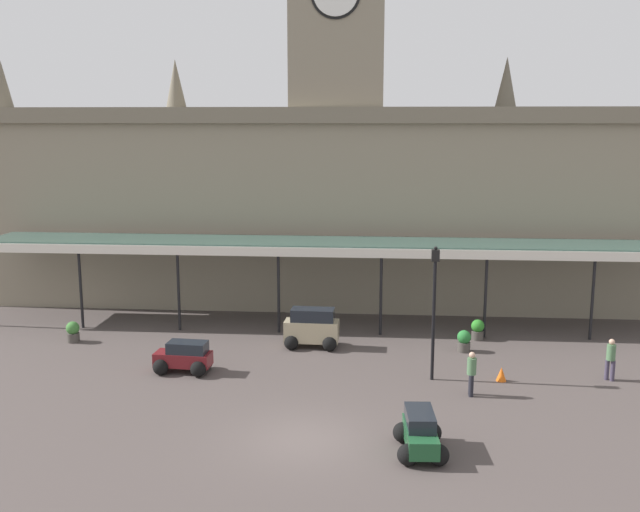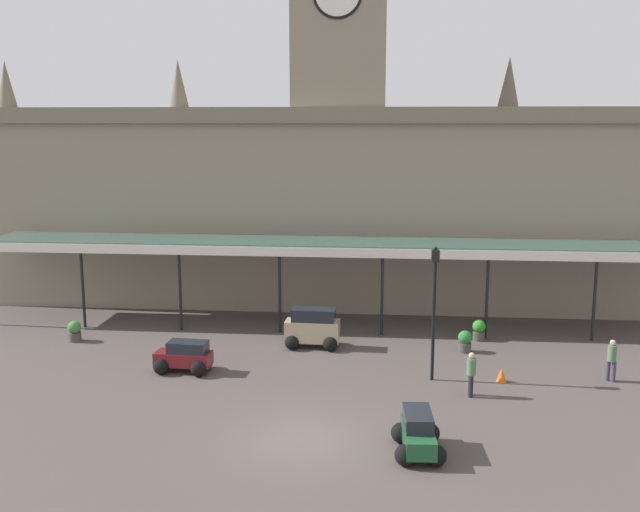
{
  "view_description": "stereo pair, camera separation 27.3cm",
  "coord_description": "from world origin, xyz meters",
  "px_view_note": "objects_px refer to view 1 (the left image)",
  "views": [
    {
      "loc": [
        2.22,
        -21.39,
        9.96
      ],
      "look_at": [
        0.0,
        6.17,
        4.79
      ],
      "focal_mm": 40.68,
      "sensor_mm": 36.0,
      "label": 1
    },
    {
      "loc": [
        2.49,
        -21.36,
        9.96
      ],
      "look_at": [
        0.0,
        6.17,
        4.79
      ],
      "focal_mm": 40.68,
      "sensor_mm": 36.0,
      "label": 2
    }
  ],
  "objects_px": {
    "car_green_estate": "(420,435)",
    "pedestrian_near_entrance": "(611,358)",
    "pedestrian_beside_cars": "(472,372)",
    "planter_forecourt_centre": "(464,341)",
    "traffic_cone": "(501,374)",
    "car_maroon_estate": "(184,359)",
    "planter_near_kerb": "(73,332)",
    "victorian_lamppost": "(434,298)",
    "planter_by_canopy": "(478,329)",
    "car_beige_van": "(312,330)"
  },
  "relations": [
    {
      "from": "car_green_estate",
      "to": "pedestrian_near_entrance",
      "type": "relative_size",
      "value": 1.38
    },
    {
      "from": "pedestrian_beside_cars",
      "to": "pedestrian_near_entrance",
      "type": "bearing_deg",
      "value": 20.2
    },
    {
      "from": "pedestrian_near_entrance",
      "to": "planter_forecourt_centre",
      "type": "height_order",
      "value": "pedestrian_near_entrance"
    },
    {
      "from": "traffic_cone",
      "to": "planter_forecourt_centre",
      "type": "distance_m",
      "value": 3.73
    },
    {
      "from": "car_maroon_estate",
      "to": "traffic_cone",
      "type": "relative_size",
      "value": 4.19
    },
    {
      "from": "car_green_estate",
      "to": "traffic_cone",
      "type": "xyz_separation_m",
      "value": [
        3.5,
        6.49,
        -0.29
      ]
    },
    {
      "from": "planter_forecourt_centre",
      "to": "planter_near_kerb",
      "type": "bearing_deg",
      "value": -179.92
    },
    {
      "from": "pedestrian_beside_cars",
      "to": "planter_near_kerb",
      "type": "distance_m",
      "value": 18.08
    },
    {
      "from": "pedestrian_near_entrance",
      "to": "planter_near_kerb",
      "type": "height_order",
      "value": "pedestrian_near_entrance"
    },
    {
      "from": "pedestrian_near_entrance",
      "to": "victorian_lamppost",
      "type": "relative_size",
      "value": 0.32
    },
    {
      "from": "pedestrian_near_entrance",
      "to": "traffic_cone",
      "type": "height_order",
      "value": "pedestrian_near_entrance"
    },
    {
      "from": "planter_by_canopy",
      "to": "pedestrian_near_entrance",
      "type": "bearing_deg",
      "value": -48.37
    },
    {
      "from": "pedestrian_near_entrance",
      "to": "car_green_estate",
      "type": "bearing_deg",
      "value": -138.16
    },
    {
      "from": "pedestrian_near_entrance",
      "to": "pedestrian_beside_cars",
      "type": "bearing_deg",
      "value": -159.8
    },
    {
      "from": "car_maroon_estate",
      "to": "pedestrian_beside_cars",
      "type": "distance_m",
      "value": 11.31
    },
    {
      "from": "car_green_estate",
      "to": "planter_forecourt_centre",
      "type": "distance_m",
      "value": 10.36
    },
    {
      "from": "car_green_estate",
      "to": "planter_near_kerb",
      "type": "bearing_deg",
      "value": 146.52
    },
    {
      "from": "planter_forecourt_centre",
      "to": "pedestrian_near_entrance",
      "type": "bearing_deg",
      "value": -31.05
    },
    {
      "from": "car_beige_van",
      "to": "planter_by_canopy",
      "type": "height_order",
      "value": "car_beige_van"
    },
    {
      "from": "planter_near_kerb",
      "to": "victorian_lamppost",
      "type": "bearing_deg",
      "value": -12.72
    },
    {
      "from": "car_maroon_estate",
      "to": "car_beige_van",
      "type": "xyz_separation_m",
      "value": [
        4.82,
        3.66,
        0.24
      ]
    },
    {
      "from": "pedestrian_beside_cars",
      "to": "planter_forecourt_centre",
      "type": "height_order",
      "value": "pedestrian_beside_cars"
    },
    {
      "from": "car_maroon_estate",
      "to": "pedestrian_beside_cars",
      "type": "relative_size",
      "value": 1.38
    },
    {
      "from": "pedestrian_beside_cars",
      "to": "planter_forecourt_centre",
      "type": "bearing_deg",
      "value": 86.34
    },
    {
      "from": "pedestrian_beside_cars",
      "to": "car_maroon_estate",
      "type": "bearing_deg",
      "value": 171.65
    },
    {
      "from": "car_maroon_estate",
      "to": "traffic_cone",
      "type": "xyz_separation_m",
      "value": [
        12.55,
        -0.0,
        -0.29
      ]
    },
    {
      "from": "pedestrian_beside_cars",
      "to": "victorian_lamppost",
      "type": "height_order",
      "value": "victorian_lamppost"
    },
    {
      "from": "victorian_lamppost",
      "to": "planter_near_kerb",
      "type": "height_order",
      "value": "victorian_lamppost"
    },
    {
      "from": "car_green_estate",
      "to": "planter_by_canopy",
      "type": "distance_m",
      "value": 12.33
    },
    {
      "from": "car_green_estate",
      "to": "car_beige_van",
      "type": "bearing_deg",
      "value": 112.63
    },
    {
      "from": "car_green_estate",
      "to": "traffic_cone",
      "type": "bearing_deg",
      "value": 61.67
    },
    {
      "from": "car_beige_van",
      "to": "pedestrian_near_entrance",
      "type": "bearing_deg",
      "value": -15.22
    },
    {
      "from": "car_maroon_estate",
      "to": "traffic_cone",
      "type": "height_order",
      "value": "car_maroon_estate"
    },
    {
      "from": "victorian_lamppost",
      "to": "planter_by_canopy",
      "type": "height_order",
      "value": "victorian_lamppost"
    },
    {
      "from": "car_beige_van",
      "to": "pedestrian_near_entrance",
      "type": "relative_size",
      "value": 1.45
    },
    {
      "from": "planter_by_canopy",
      "to": "pedestrian_beside_cars",
      "type": "bearing_deg",
      "value": -99.35
    },
    {
      "from": "planter_by_canopy",
      "to": "planter_near_kerb",
      "type": "height_order",
      "value": "same"
    },
    {
      "from": "car_beige_van",
      "to": "planter_forecourt_centre",
      "type": "bearing_deg",
      "value": -0.75
    },
    {
      "from": "car_beige_van",
      "to": "pedestrian_near_entrance",
      "type": "xyz_separation_m",
      "value": [
        11.94,
        -3.25,
        0.1
      ]
    },
    {
      "from": "pedestrian_near_entrance",
      "to": "planter_by_canopy",
      "type": "relative_size",
      "value": 1.74
    },
    {
      "from": "car_maroon_estate",
      "to": "victorian_lamppost",
      "type": "relative_size",
      "value": 0.44
    },
    {
      "from": "car_green_estate",
      "to": "planter_forecourt_centre",
      "type": "relative_size",
      "value": 2.4
    },
    {
      "from": "pedestrian_near_entrance",
      "to": "traffic_cone",
      "type": "xyz_separation_m",
      "value": [
        -4.21,
        -0.42,
        -0.63
      ]
    },
    {
      "from": "car_maroon_estate",
      "to": "planter_near_kerb",
      "type": "distance_m",
      "value": 7.08
    },
    {
      "from": "planter_forecourt_centre",
      "to": "car_green_estate",
      "type": "bearing_deg",
      "value": -103.73
    },
    {
      "from": "victorian_lamppost",
      "to": "pedestrian_beside_cars",
      "type": "bearing_deg",
      "value": -50.41
    },
    {
      "from": "pedestrian_beside_cars",
      "to": "planter_near_kerb",
      "type": "relative_size",
      "value": 1.74
    },
    {
      "from": "pedestrian_near_entrance",
      "to": "planter_near_kerb",
      "type": "xyz_separation_m",
      "value": [
        -22.89,
        3.14,
        -0.42
      ]
    },
    {
      "from": "car_green_estate",
      "to": "pedestrian_beside_cars",
      "type": "bearing_deg",
      "value": 66.33
    },
    {
      "from": "planter_by_canopy",
      "to": "victorian_lamppost",
      "type": "bearing_deg",
      "value": -114.3
    }
  ]
}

